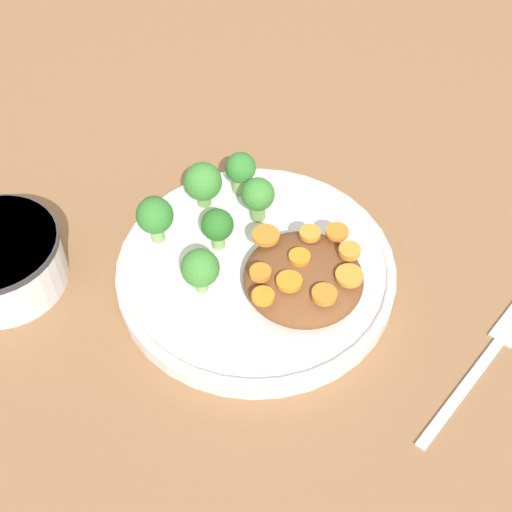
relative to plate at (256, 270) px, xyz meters
The scene contains 20 objects.
ground_plane 0.01m from the plate, ahead, with size 4.00×4.00×0.00m, color #8C603D.
plate is the anchor object (origin of this frame).
stew_mound 0.06m from the plate, 31.76° to the right, with size 0.12×0.12×0.04m, color brown.
broccoli_floret_0 0.07m from the plate, 149.81° to the right, with size 0.04×0.04×0.05m.
broccoli_floret_1 0.11m from the plate, 124.42° to the left, with size 0.04×0.04×0.05m.
broccoli_floret_2 0.11m from the plate, 161.98° to the left, with size 0.04×0.04×0.05m.
broccoli_floret_3 0.08m from the plate, 86.15° to the left, with size 0.03×0.03×0.05m.
broccoli_floret_4 0.06m from the plate, 146.91° to the left, with size 0.03×0.03×0.05m.
broccoli_floret_5 0.11m from the plate, 100.44° to the left, with size 0.03×0.03×0.05m.
carrot_slice_0 0.06m from the plate, 82.30° to the right, with size 0.02×0.02×0.01m, color orange.
carrot_slice_1 0.05m from the plate, 37.12° to the left, with size 0.03×0.03×0.00m, color orange.
carrot_slice_2 0.06m from the plate, 24.70° to the right, with size 0.02×0.02×0.00m, color orange.
carrot_slice_3 0.07m from the plate, 56.54° to the right, with size 0.02×0.02×0.00m, color orange.
carrot_slice_4 0.10m from the plate, 44.64° to the right, with size 0.02×0.02×0.01m, color orange.
carrot_slice_5 0.11m from the plate, 24.71° to the right, with size 0.03×0.03×0.00m, color orange.
carrot_slice_6 0.08m from the plate, 82.79° to the right, with size 0.02×0.02×0.00m, color orange.
carrot_slice_7 0.07m from the plate, 11.84° to the left, with size 0.02×0.02×0.01m, color orange.
carrot_slice_8 0.10m from the plate, ahead, with size 0.02×0.02×0.01m, color orange.
carrot_slice_9 0.09m from the plate, 10.25° to the left, with size 0.02×0.02×0.00m, color orange.
fork 0.24m from the plate, 21.46° to the right, with size 0.14×0.17×0.01m.
Camera 1 is at (0.01, -0.45, 0.57)m, focal length 50.00 mm.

